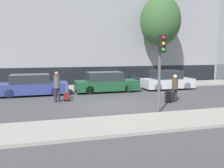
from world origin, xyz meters
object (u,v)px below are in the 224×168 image
parked_car_1 (106,83)px  pedestrian_right (175,87)px  traffic_light (161,58)px  parked_car_2 (167,81)px  trolley_left (67,96)px  bare_tree_near_crossing (160,21)px  pedestrian_left (57,85)px  parked_bicycle (136,80)px  trolley_right (168,96)px  parked_car_0 (32,86)px

parked_car_1 → pedestrian_right: pedestrian_right is taller
traffic_light → parked_car_2: bearing=59.1°
trolley_left → bare_tree_near_crossing: size_ratio=0.14×
traffic_light → trolley_left: bearing=132.2°
traffic_light → pedestrian_left: bearing=136.4°
pedestrian_left → parked_bicycle: bearing=-150.3°
trolley_right → parked_bicycle: trolley_right is taller
traffic_light → parked_bicycle: traffic_light is taller
parked_car_1 → parked_bicycle: bearing=37.0°
pedestrian_right → trolley_right: size_ratio=1.33×
parked_car_2 → trolley_right: parked_car_2 is taller
pedestrian_right → parked_bicycle: (0.44, 7.23, -0.41)m
trolley_right → parked_car_2: bearing=62.2°
traffic_light → parked_bicycle: (2.62, 9.63, -2.12)m
parked_car_2 → parked_car_1: bearing=179.5°
pedestrian_right → trolley_right: 0.75m
parked_car_2 → bare_tree_near_crossing: 5.57m
parked_car_0 → pedestrian_right: bearing=-30.0°
bare_tree_near_crossing → parked_bicycle: bearing=-179.9°
parked_car_0 → pedestrian_right: 9.32m
parked_car_0 → pedestrian_left: pedestrian_left is taller
parked_car_0 → trolley_left: (1.99, -2.76, -0.35)m
parked_car_2 → parked_bicycle: (-1.59, 2.57, -0.19)m
parked_car_2 → pedestrian_left: 9.11m
pedestrian_right → trolley_right: bearing=-179.9°
parked_bicycle → bare_tree_near_crossing: size_ratio=0.23×
trolley_left → pedestrian_right: 6.39m
parked_car_0 → trolley_left: size_ratio=4.28×
parked_car_0 → traffic_light: traffic_light is taller
parked_car_0 → pedestrian_left: size_ratio=2.54×
parked_car_1 → traffic_light: traffic_light is taller
parked_car_2 → pedestrian_left: pedestrian_left is taller
parked_car_2 → trolley_left: 8.57m
parked_car_1 → parked_bicycle: parked_car_1 is taller
parked_car_1 → trolley_left: (-3.16, -2.81, -0.36)m
pedestrian_left → bare_tree_near_crossing: 11.67m
parked_car_2 → traffic_light: traffic_light is taller
traffic_light → bare_tree_near_crossing: (4.85, 9.63, 2.97)m
parked_car_2 → parked_bicycle: parked_car_2 is taller
parked_car_2 → parked_bicycle: bearing=121.7°
parked_car_0 → traffic_light: (5.88, -7.06, 1.95)m
bare_tree_near_crossing → trolley_left: bearing=-148.6°
parked_car_1 → trolley_right: size_ratio=3.80×
parked_car_0 → parked_car_1: parked_car_1 is taller
parked_car_0 → trolley_right: bearing=-32.7°
trolley_left → traffic_light: 6.23m
parked_car_1 → traffic_light: (0.73, -7.10, 1.94)m
trolley_right → bare_tree_near_crossing: bare_tree_near_crossing is taller
bare_tree_near_crossing → pedestrian_left: bearing=-149.7°
parked_car_1 → parked_bicycle: 4.21m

